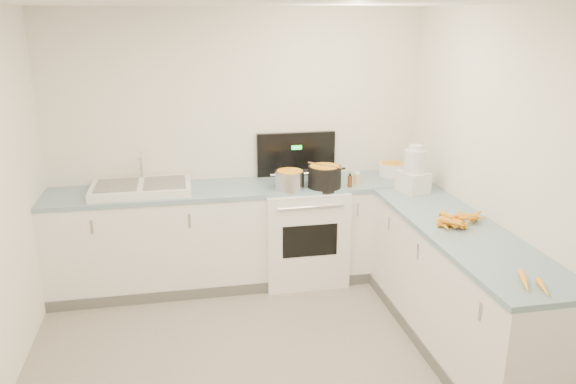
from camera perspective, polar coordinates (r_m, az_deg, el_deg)
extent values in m
cube|color=white|center=(5.29, -4.46, -4.48)|extent=(3.50, 0.60, 0.90)
cube|color=#7B9EAE|center=(5.13, -4.58, 0.39)|extent=(3.50, 0.62, 0.04)
cube|color=white|center=(4.46, 16.94, -9.56)|extent=(0.60, 2.20, 0.90)
cube|color=#7B9EAE|center=(4.28, 17.49, -3.93)|extent=(0.62, 2.20, 0.04)
cube|color=white|center=(5.35, 1.45, -4.17)|extent=(0.76, 0.65, 0.90)
cube|color=black|center=(5.42, 0.82, 3.88)|extent=(0.76, 0.05, 0.42)
cube|color=white|center=(5.10, -14.68, 0.40)|extent=(0.86, 0.52, 0.07)
cube|color=slate|center=(5.11, -17.01, 0.68)|extent=(0.36, 0.42, 0.01)
cube|color=slate|center=(5.08, -12.41, 0.95)|extent=(0.36, 0.42, 0.01)
cylinder|color=silver|center=(5.27, -14.69, 2.70)|extent=(0.03, 0.03, 0.24)
cylinder|color=silver|center=(4.99, 0.16, 1.09)|extent=(0.27, 0.27, 0.19)
cylinder|color=black|center=(5.07, 3.73, 1.45)|extent=(0.34, 0.34, 0.21)
cylinder|color=#AD7A47|center=(5.04, 3.76, 2.74)|extent=(0.25, 0.25, 0.01)
cylinder|color=white|center=(5.54, 10.51, 2.29)|extent=(0.26, 0.26, 0.12)
cylinder|color=#593319|center=(5.10, 6.30, 1.07)|extent=(0.04, 0.04, 0.10)
cylinder|color=#E5B266|center=(5.18, 7.02, 1.28)|extent=(0.06, 0.06, 0.10)
cube|color=white|center=(5.04, 12.59, 1.03)|extent=(0.26, 0.29, 0.18)
cylinder|color=silver|center=(4.99, 12.73, 3.10)|extent=(0.19, 0.19, 0.19)
cylinder|color=white|center=(4.97, 12.83, 4.43)|extent=(0.11, 0.11, 0.05)
cone|color=orange|center=(4.37, 16.77, -2.80)|extent=(0.17, 0.16, 0.05)
cone|color=orange|center=(4.50, 16.96, -2.20)|extent=(0.15, 0.19, 0.05)
cone|color=orange|center=(4.28, 16.32, -3.15)|extent=(0.22, 0.10, 0.05)
cone|color=orange|center=(4.29, 16.65, -3.15)|extent=(0.16, 0.15, 0.05)
cone|color=orange|center=(4.33, 15.71, -2.93)|extent=(0.09, 0.19, 0.04)
cone|color=orange|center=(4.28, 16.76, -3.17)|extent=(0.06, 0.17, 0.05)
cone|color=orange|center=(4.25, 15.56, -3.24)|extent=(0.07, 0.20, 0.05)
cone|color=orange|center=(4.40, 16.64, -2.64)|extent=(0.11, 0.18, 0.05)
cone|color=orange|center=(4.46, 16.10, -2.35)|extent=(0.12, 0.18, 0.04)
cone|color=orange|center=(4.41, 18.21, -2.79)|extent=(0.15, 0.13, 0.04)
cone|color=orange|center=(4.30, 16.50, -2.73)|extent=(0.08, 0.20, 0.05)
cone|color=orange|center=(4.36, 17.40, -2.33)|extent=(0.21, 0.10, 0.05)
cone|color=orange|center=(4.36, 16.75, -2.34)|extent=(0.21, 0.13, 0.04)
cone|color=orange|center=(4.29, 16.60, -2.90)|extent=(0.11, 0.17, 0.04)
cone|color=orange|center=(4.21, 16.37, -2.96)|extent=(0.14, 0.19, 0.05)
cone|color=orange|center=(4.37, 18.26, -2.53)|extent=(0.22, 0.07, 0.04)
cone|color=orange|center=(4.46, 18.67, -2.13)|extent=(0.18, 0.16, 0.05)
cone|color=#FFA326|center=(3.51, 24.52, -8.83)|extent=(0.10, 0.19, 0.04)
cone|color=#FFA326|center=(3.51, 23.01, -8.60)|extent=(0.11, 0.17, 0.04)
cone|color=#FFA326|center=(3.57, 22.85, -8.14)|extent=(0.11, 0.19, 0.04)
cube|color=tan|center=(5.07, -17.89, 0.58)|extent=(0.02, 0.03, 0.00)
cube|color=tan|center=(5.22, -16.87, 1.07)|extent=(0.05, 0.02, 0.00)
cube|color=tan|center=(5.16, -16.75, 0.88)|extent=(0.05, 0.03, 0.00)
cube|color=tan|center=(5.15, -15.89, 0.95)|extent=(0.01, 0.05, 0.00)
cube|color=tan|center=(5.14, -17.27, 0.76)|extent=(0.03, 0.03, 0.00)
cube|color=tan|center=(5.17, -16.42, 0.92)|extent=(0.05, 0.04, 0.00)
cube|color=tan|center=(5.06, -16.11, 0.60)|extent=(0.04, 0.04, 0.00)
cube|color=tan|center=(5.18, -16.60, 1.01)|extent=(0.04, 0.01, 0.00)
cube|color=tan|center=(5.07, -16.08, 0.71)|extent=(0.03, 0.04, 0.00)
cube|color=tan|center=(5.18, -15.90, 1.06)|extent=(0.04, 0.04, 0.00)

